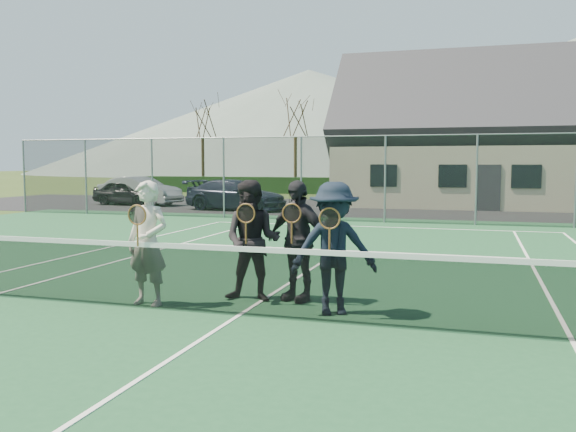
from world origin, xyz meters
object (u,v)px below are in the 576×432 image
clubhouse (500,123)px  player_d (334,248)px  tennis_net (239,278)px  car_c (236,195)px  car_a (128,193)px  player_a (148,243)px  player_b (253,241)px  player_c (297,241)px  car_b (140,191)px

clubhouse → player_d: bearing=-96.8°
clubhouse → player_d: 23.87m
tennis_net → car_c: bearing=112.2°
car_a → clubhouse: 18.41m
car_a → player_a: size_ratio=2.02×
player_b → player_d: same height
car_a → player_d: bearing=-133.5°
player_d → player_a: bearing=-174.2°
player_a → player_c: same height
clubhouse → player_d: clubhouse is taller
tennis_net → player_c: (0.48, 1.13, 0.38)m
car_b → tennis_net: (12.76, -18.88, -0.16)m
player_b → clubhouse: bearing=79.8°
player_d → tennis_net: bearing=-157.7°
player_b → player_d: (1.33, -0.43, -0.00)m
tennis_net → player_b: player_b is taller
car_a → player_c: (13.79, -17.57, 0.30)m
tennis_net → player_a: size_ratio=6.49×
car_b → player_a: size_ratio=2.35×
car_c → player_a: bearing=-152.7°
car_c → player_d: player_d is taller
car_b → player_d: player_d is taller
clubhouse → player_a: (-5.49, -23.78, -3.07)m
car_a → player_c: player_c is taller
player_c → player_b: bearing=-160.9°
player_c → car_a: bearing=128.1°
player_a → car_a: bearing=122.6°
player_a → player_c: (1.97, 0.92, -0.00)m
car_a → player_b: (13.17, -17.78, 0.30)m
player_b → tennis_net: bearing=-81.3°
car_a → tennis_net: (13.31, -18.70, -0.08)m
car_b → player_b: player_b is taller
car_c → tennis_net: bearing=-148.5°
car_a → tennis_net: bearing=-136.6°
car_c → clubhouse: 13.36m
car_b → player_d: size_ratio=2.35×
clubhouse → player_b: 23.65m
car_c → player_b: player_b is taller
car_c → tennis_net: (7.00, -17.18, -0.13)m
tennis_net → player_a: player_a is taller
tennis_net → clubhouse: bearing=80.5°
car_b → tennis_net: 22.79m
car_c → player_c: size_ratio=2.57×
player_a → player_b: same height
tennis_net → player_a: bearing=171.7°
player_b → car_b: bearing=125.1°
tennis_net → player_d: size_ratio=6.49×
car_c → player_b: (6.86, -16.27, 0.25)m
car_b → player_d: bearing=-133.8°
car_b → clubhouse: bearing=-64.0°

